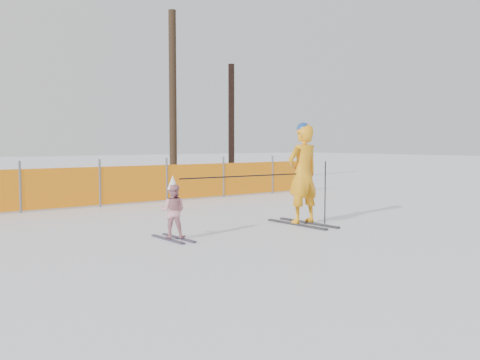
# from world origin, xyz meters

# --- Properties ---
(ground) EXTENTS (120.00, 120.00, 0.00)m
(ground) POSITION_xyz_m (0.00, 0.00, 0.00)
(ground) COLOR white
(ground) RESTS_ON ground
(adult) EXTENTS (0.75, 1.66, 2.09)m
(adult) POSITION_xyz_m (1.75, 0.66, 1.04)
(adult) COLOR black
(adult) RESTS_ON ground
(child) EXTENTS (0.57, 1.03, 1.12)m
(child) POSITION_xyz_m (-1.22, 0.82, 0.51)
(child) COLOR black
(child) RESTS_ON ground
(ski_poles) EXTENTS (3.30, 0.38, 1.30)m
(ski_poles) POSITION_xyz_m (0.89, 0.65, 0.92)
(ski_poles) COLOR black
(ski_poles) RESTS_ON ground
(safety_fence) EXTENTS (17.73, 0.06, 1.25)m
(safety_fence) POSITION_xyz_m (-1.51, 6.10, 0.56)
(safety_fence) COLOR #595960
(safety_fence) RESTS_ON ground
(tree_trunks) EXTENTS (3.62, 0.97, 6.72)m
(tree_trunks) POSITION_xyz_m (6.05, 11.08, 3.04)
(tree_trunks) COLOR #2E2114
(tree_trunks) RESTS_ON ground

